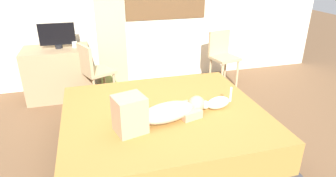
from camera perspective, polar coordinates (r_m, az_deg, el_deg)
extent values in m
plane|color=brown|center=(3.14, 2.55, -13.16)|extent=(16.00, 16.00, 0.00)
cube|color=#38383D|center=(3.20, -0.79, -10.66)|extent=(2.07, 1.81, 0.14)
cube|color=olive|center=(3.08, -0.82, -7.05)|extent=(2.01, 1.76, 0.33)
ellipsoid|color=#CCB299|center=(2.79, -0.16, -4.65)|extent=(0.61, 0.40, 0.17)
sphere|color=tan|center=(2.95, 5.56, -3.03)|extent=(0.17, 0.17, 0.17)
cube|color=tan|center=(2.60, -7.45, -5.00)|extent=(0.31, 0.30, 0.34)
cube|color=tan|center=(2.91, 3.60, -4.37)|extent=(0.27, 0.32, 0.08)
ellipsoid|color=silver|center=(3.05, 9.74, -2.75)|extent=(0.27, 0.15, 0.13)
sphere|color=silver|center=(2.97, 7.27, -3.16)|extent=(0.08, 0.08, 0.08)
cylinder|color=silver|center=(3.11, 12.12, -1.13)|extent=(0.03, 0.03, 0.16)
cube|color=#997A56|center=(4.53, -20.50, 2.83)|extent=(0.90, 0.56, 0.74)
cylinder|color=black|center=(4.41, -20.49, 7.69)|extent=(0.10, 0.10, 0.05)
cube|color=black|center=(4.37, -20.83, 9.89)|extent=(0.48, 0.04, 0.30)
cylinder|color=white|center=(4.38, -17.72, 8.21)|extent=(0.07, 0.07, 0.08)
cylinder|color=tan|center=(4.45, -12.28, 1.36)|extent=(0.04, 0.04, 0.44)
cylinder|color=tan|center=(4.20, -10.34, 0.13)|extent=(0.04, 0.04, 0.44)
cylinder|color=tan|center=(4.33, -15.82, 0.36)|extent=(0.04, 0.04, 0.44)
cylinder|color=tan|center=(4.08, -14.05, -0.97)|extent=(0.04, 0.04, 0.44)
cube|color=tan|center=(4.17, -13.43, 3.26)|extent=(0.50, 0.50, 0.04)
cube|color=tan|center=(4.04, -15.87, 5.47)|extent=(0.19, 0.36, 0.38)
cylinder|color=tan|center=(4.76, 13.32, 2.79)|extent=(0.04, 0.04, 0.44)
cylinder|color=tan|center=(4.58, 10.42, 2.17)|extent=(0.04, 0.04, 0.44)
cylinder|color=tan|center=(4.98, 11.06, 3.93)|extent=(0.04, 0.04, 0.44)
cylinder|color=tan|center=(4.80, 8.21, 3.38)|extent=(0.04, 0.04, 0.44)
cube|color=tan|center=(4.70, 10.98, 5.82)|extent=(0.45, 0.45, 0.04)
cube|color=tan|center=(4.77, 9.90, 8.80)|extent=(0.38, 0.12, 0.38)
cube|color=#ADCC75|center=(4.57, -11.51, 16.44)|extent=(0.44, 0.06, 2.65)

